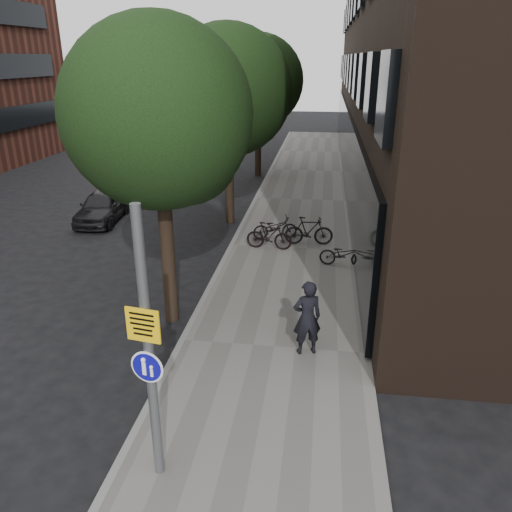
% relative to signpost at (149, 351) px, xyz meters
% --- Properties ---
extents(ground, '(120.00, 120.00, 0.00)m').
position_rel_signpost_xyz_m(ground, '(1.25, 0.75, -2.44)').
color(ground, black).
rests_on(ground, ground).
extents(sidewalk, '(4.50, 60.00, 0.12)m').
position_rel_signpost_xyz_m(sidewalk, '(1.50, 10.75, -2.38)').
color(sidewalk, slate).
rests_on(sidewalk, ground).
extents(curb_edge, '(0.15, 60.00, 0.13)m').
position_rel_signpost_xyz_m(curb_edge, '(-0.75, 10.75, -2.38)').
color(curb_edge, slate).
rests_on(curb_edge, ground).
extents(building_right_dark_brick, '(12.00, 40.00, 18.00)m').
position_rel_signpost_xyz_m(building_right_dark_brick, '(9.75, 22.75, 6.56)').
color(building_right_dark_brick, black).
rests_on(building_right_dark_brick, ground).
extents(street_tree_near, '(4.40, 4.40, 7.50)m').
position_rel_signpost_xyz_m(street_tree_near, '(-1.28, 5.39, 2.67)').
color(street_tree_near, black).
rests_on(street_tree_near, ground).
extents(street_tree_mid, '(5.00, 5.00, 7.80)m').
position_rel_signpost_xyz_m(street_tree_mid, '(-1.28, 13.89, 2.67)').
color(street_tree_mid, black).
rests_on(street_tree_mid, ground).
extents(street_tree_far, '(5.00, 5.00, 7.80)m').
position_rel_signpost_xyz_m(street_tree_far, '(-1.28, 22.89, 2.67)').
color(street_tree_far, black).
rests_on(street_tree_far, ground).
extents(signpost, '(0.53, 0.15, 4.60)m').
position_rel_signpost_xyz_m(signpost, '(0.00, 0.00, 0.00)').
color(signpost, '#595B5E').
rests_on(signpost, sidewalk).
extents(pedestrian, '(0.76, 0.62, 1.81)m').
position_rel_signpost_xyz_m(pedestrian, '(2.25, 3.92, -1.42)').
color(pedestrian, black).
rests_on(pedestrian, sidewalk).
extents(parked_bike_facade_near, '(1.61, 0.71, 0.82)m').
position_rel_signpost_xyz_m(parked_bike_facade_near, '(3.25, 9.27, -1.91)').
color(parked_bike_facade_near, black).
rests_on(parked_bike_facade_near, sidewalk).
extents(parked_bike_facade_far, '(1.78, 0.61, 1.05)m').
position_rel_signpost_xyz_m(parked_bike_facade_far, '(2.04, 11.16, -1.80)').
color(parked_bike_facade_far, black).
rests_on(parked_bike_facade_far, sidewalk).
extents(parked_bike_curb_near, '(1.77, 1.07, 0.88)m').
position_rel_signpost_xyz_m(parked_bike_curb_near, '(0.76, 11.62, -1.88)').
color(parked_bike_curb_near, black).
rests_on(parked_bike_curb_near, sidewalk).
extents(parked_bike_curb_far, '(1.67, 0.60, 0.99)m').
position_rel_signpost_xyz_m(parked_bike_curb_far, '(0.66, 10.52, -1.83)').
color(parked_bike_curb_far, black).
rests_on(parked_bike_curb_far, sidewalk).
extents(parked_car_near, '(1.84, 3.94, 1.30)m').
position_rel_signpost_xyz_m(parked_car_near, '(-6.74, 13.21, -1.79)').
color(parked_car_near, black).
rests_on(parked_car_near, ground).
extents(parked_car_mid, '(1.26, 3.35, 1.09)m').
position_rel_signpost_xyz_m(parked_car_mid, '(-7.21, 20.88, -1.90)').
color(parked_car_mid, '#4E1916').
rests_on(parked_car_mid, ground).
extents(parked_car_far, '(2.25, 4.36, 1.21)m').
position_rel_signpost_xyz_m(parked_car_far, '(-7.07, 31.08, -1.84)').
color(parked_car_far, black).
rests_on(parked_car_far, ground).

